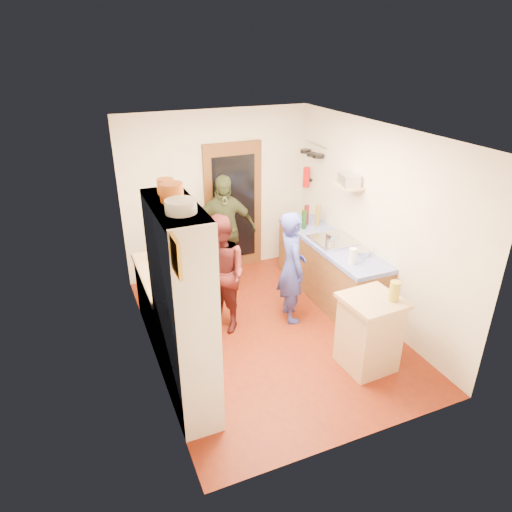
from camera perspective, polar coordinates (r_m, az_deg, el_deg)
floor at (r=6.16m, az=1.60°, el=-9.36°), size 3.00×4.00×0.02m
ceiling at (r=5.14m, az=1.96°, el=15.39°), size 3.00×4.00×0.02m
wall_back at (r=7.28m, az=-4.84°, el=7.72°), size 3.00×0.02×2.60m
wall_front at (r=4.00m, az=13.86°, el=-8.85°), size 3.00×0.02×2.60m
wall_left at (r=5.13m, az=-13.78°, el=-0.79°), size 0.02×4.00×2.60m
wall_right at (r=6.25m, az=14.49°, el=3.96°), size 0.02×4.00×2.60m
door_frame at (r=7.40m, az=-2.83°, el=6.04°), size 0.95×0.06×2.10m
door_glass at (r=7.37m, az=-2.73°, el=5.95°), size 0.70×0.02×1.70m
hutch_body at (r=4.57m, az=-9.13°, el=-6.70°), size 0.40×1.20×2.20m
hutch_top_shelf at (r=4.10m, az=-10.17°, el=6.18°), size 0.40×1.14×0.04m
plate_stack at (r=3.85m, az=-9.38°, el=6.14°), size 0.27×0.27×0.11m
orange_pot_a at (r=4.13m, az=-10.50°, el=7.82°), size 0.21×0.21×0.17m
orange_pot_b at (r=4.37m, az=-11.25°, el=8.56°), size 0.16×0.16×0.14m
left_counter_base at (r=5.98m, az=-10.77°, el=-6.05°), size 0.60×1.40×0.85m
left_counter_top at (r=5.76m, az=-11.13°, el=-2.23°), size 0.64×1.44×0.05m
toaster at (r=5.29m, az=-9.52°, el=-3.43°), size 0.24×0.18×0.16m
kettle at (r=5.53m, az=-11.27°, el=-2.20°), size 0.19×0.19×0.17m
orange_bowl at (r=5.95m, az=-10.91°, el=-0.58°), size 0.22×0.22×0.08m
chopping_board at (r=6.19m, az=-11.98°, el=0.08°), size 0.35×0.30×0.02m
right_counter_base at (r=6.82m, az=9.14°, el=-1.81°), size 0.60×2.20×0.84m
right_counter_top at (r=6.62m, az=9.41°, el=1.65°), size 0.62×2.22×0.06m
hob at (r=6.57m, az=9.63°, el=1.90°), size 0.55×0.58×0.04m
pot_on_hob at (r=6.47m, az=9.54°, el=2.34°), size 0.19×0.19×0.12m
bottle_a at (r=6.94m, az=6.01°, el=4.52°), size 0.08×0.08×0.29m
bottle_b at (r=7.13m, az=6.32°, el=5.16°), size 0.08×0.08×0.30m
bottle_c at (r=7.09m, az=7.72°, el=5.04°), size 0.08×0.08×0.32m
paper_towel at (r=5.93m, az=11.97°, el=-0.04°), size 0.11×0.11×0.21m
mixing_bowl at (r=6.22m, az=12.96°, el=0.45°), size 0.29×0.29×0.09m
island_base at (r=5.48m, az=13.89°, el=-9.53°), size 0.58×0.58×0.86m
island_top at (r=5.24m, az=14.40°, el=-5.44°), size 0.65×0.65×0.05m
cutting_board at (r=5.24m, az=13.65°, el=-5.23°), size 0.36×0.30×0.02m
oil_jar at (r=5.21m, az=16.93°, el=-4.23°), size 0.12×0.12×0.23m
pan_rail at (r=7.23m, az=7.56°, el=13.64°), size 0.02×0.65×0.02m
pan_hang_a at (r=7.09m, az=7.78°, el=12.30°), size 0.18×0.18×0.05m
pan_hang_b at (r=7.26m, az=6.97°, el=12.49°), size 0.16×0.16×0.05m
pan_hang_c at (r=7.43m, az=6.21°, el=12.90°), size 0.17×0.17×0.05m
wall_shelf at (r=6.39m, az=11.48°, el=8.53°), size 0.26×0.42×0.03m
radio at (r=6.37m, az=11.55°, el=9.31°), size 0.28×0.34×0.15m
ext_bracket at (r=7.53m, az=6.70°, el=9.44°), size 0.06×0.10×0.04m
fire_extinguisher at (r=7.49m, az=6.31°, el=9.77°), size 0.11×0.11×0.32m
picture_frame at (r=3.43m, az=-9.98°, el=-0.05°), size 0.03×0.25×0.30m
person_hob at (r=6.05m, az=4.83°, el=-1.48°), size 0.45×0.61×1.55m
person_left at (r=5.88m, az=-4.50°, el=-2.16°), size 0.82×0.92×1.57m
person_back at (r=6.95m, az=-4.01°, el=3.13°), size 1.08×0.58×1.75m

